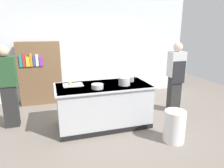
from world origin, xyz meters
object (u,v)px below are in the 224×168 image
at_px(person_guest, 8,85).
at_px(bookshelf, 40,73).
at_px(sauce_pan, 130,79).
at_px(mixing_bowl, 97,86).
at_px(person_chef, 176,76).
at_px(trash_bin, 174,126).
at_px(stock_pot, 124,81).
at_px(onion, 70,83).

relative_size(person_guest, bookshelf, 1.01).
height_order(sauce_pan, bookshelf, bookshelf).
height_order(mixing_bowl, person_chef, person_chef).
bearing_deg(person_chef, mixing_bowl, 87.58).
distance_m(trash_bin, person_guest, 3.39).
bearing_deg(person_guest, person_chef, 90.99).
bearing_deg(trash_bin, person_guest, 152.38).
relative_size(sauce_pan, person_guest, 0.14).
height_order(stock_pot, person_guest, person_guest).
distance_m(sauce_pan, mixing_bowl, 0.88).
distance_m(trash_bin, bookshelf, 3.73).
distance_m(mixing_bowl, bookshelf, 2.30).
relative_size(stock_pot, mixing_bowl, 1.29).
bearing_deg(bookshelf, trash_bin, -49.94).
height_order(sauce_pan, person_guest, person_guest).
xyz_separation_m(stock_pot, sauce_pan, (0.22, 0.25, -0.03)).
bearing_deg(sauce_pan, bookshelf, 139.07).
xyz_separation_m(person_chef, person_guest, (-3.78, 0.28, -0.00)).
bearing_deg(person_chef, stock_pot, 89.31).
relative_size(onion, stock_pot, 0.23).
bearing_deg(onion, sauce_pan, -0.21).
xyz_separation_m(trash_bin, bookshelf, (-2.37, 2.82, 0.55)).
relative_size(mixing_bowl, bookshelf, 0.14).
bearing_deg(person_guest, stock_pot, 79.41).
relative_size(stock_pot, person_chef, 0.18).
xyz_separation_m(stock_pot, mixing_bowl, (-0.59, -0.08, -0.04)).
height_order(trash_bin, bookshelf, bookshelf).
relative_size(mixing_bowl, trash_bin, 0.39).
distance_m(onion, person_guest, 1.28).
bearing_deg(stock_pot, onion, 166.86).
relative_size(mixing_bowl, person_chef, 0.14).
relative_size(mixing_bowl, person_guest, 0.14).
height_order(person_guest, bookshelf, person_guest).
xyz_separation_m(sauce_pan, mixing_bowl, (-0.81, -0.33, -0.01)).
bearing_deg(mixing_bowl, trash_bin, -33.06).
relative_size(onion, person_chef, 0.04).
bearing_deg(bookshelf, onion, -69.40).
xyz_separation_m(stock_pot, person_chef, (1.48, 0.37, -0.07)).
bearing_deg(mixing_bowl, person_guest, 156.74).
bearing_deg(sauce_pan, trash_bin, -69.10).
height_order(person_chef, bookshelf, person_chef).
distance_m(sauce_pan, bookshelf, 2.56).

